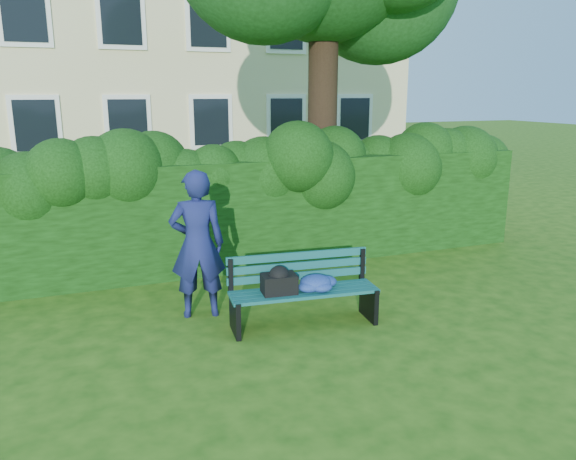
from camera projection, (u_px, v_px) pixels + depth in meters
name	position (u px, v px, depth m)	size (l,w,h in m)	color
ground	(304.00, 306.00, 7.75)	(80.00, 80.00, 0.00)	#214A10
hedge	(254.00, 212.00, 9.52)	(10.00, 1.00, 1.80)	black
park_bench	(301.00, 287.00, 7.03)	(1.91, 0.75, 0.89)	#0F4B4A
man_reading	(197.00, 244.00, 7.22)	(0.71, 0.47, 1.94)	#171D52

